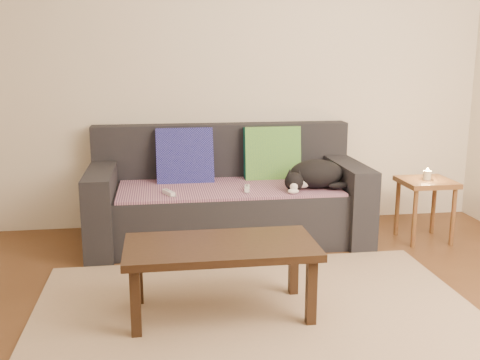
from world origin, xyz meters
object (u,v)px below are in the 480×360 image
(side_table, at_px, (426,190))
(wii_remote_a, at_px, (169,193))
(wii_remote_b, at_px, (247,189))
(cat, at_px, (314,175))
(sofa, at_px, (227,200))
(coffee_table, at_px, (221,253))

(side_table, bearing_deg, wii_remote_a, -179.56)
(wii_remote_b, bearing_deg, cat, -79.62)
(cat, distance_m, side_table, 0.90)
(wii_remote_b, bearing_deg, sofa, 35.75)
(cat, relative_size, wii_remote_b, 3.33)
(sofa, bearing_deg, side_table, -10.34)
(wii_remote_b, relative_size, side_table, 0.31)
(cat, height_order, wii_remote_a, cat)
(sofa, bearing_deg, coffee_table, -98.41)
(wii_remote_b, bearing_deg, coffee_table, 173.23)
(sofa, xyz_separation_m, cat, (0.64, -0.24, 0.23))
(wii_remote_b, xyz_separation_m, side_table, (1.40, -0.03, -0.06))
(coffee_table, bearing_deg, cat, 52.95)
(wii_remote_b, distance_m, coffee_table, 1.15)
(sofa, distance_m, cat, 0.72)
(cat, xyz_separation_m, side_table, (0.88, -0.04, -0.14))
(sofa, relative_size, wii_remote_b, 14.00)
(wii_remote_a, relative_size, coffee_table, 0.14)
(wii_remote_a, relative_size, side_table, 0.31)
(sofa, height_order, wii_remote_b, sofa)
(cat, distance_m, wii_remote_a, 1.10)
(cat, distance_m, wii_remote_b, 0.52)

